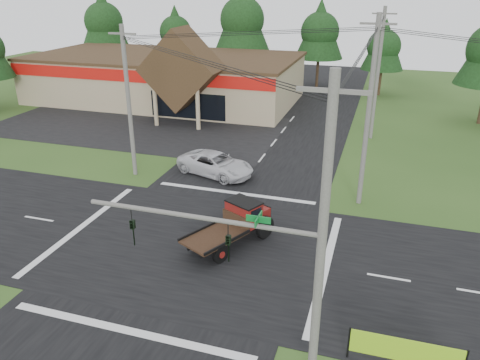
% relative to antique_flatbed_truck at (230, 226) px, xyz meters
% --- Properties ---
extents(ground, '(120.00, 120.00, 0.00)m').
position_rel_antique_flatbed_truck_xyz_m(ground, '(-1.79, -0.66, -1.12)').
color(ground, '#2C4C1B').
rests_on(ground, ground).
extents(road_ns, '(12.00, 120.00, 0.02)m').
position_rel_antique_flatbed_truck_xyz_m(road_ns, '(-1.79, -0.66, -1.11)').
color(road_ns, black).
rests_on(road_ns, ground).
extents(road_ew, '(120.00, 12.00, 0.02)m').
position_rel_antique_flatbed_truck_xyz_m(road_ew, '(-1.79, -0.66, -1.11)').
color(road_ew, black).
rests_on(road_ew, ground).
extents(parking_apron, '(28.00, 14.00, 0.02)m').
position_rel_antique_flatbed_truck_xyz_m(parking_apron, '(-15.79, 18.34, -1.11)').
color(parking_apron, black).
rests_on(parking_apron, ground).
extents(cvs_building, '(30.40, 18.20, 9.19)m').
position_rel_antique_flatbed_truck_xyz_m(cvs_building, '(-17.49, 28.91, 1.65)').
color(cvs_building, tan).
rests_on(cvs_building, ground).
extents(traffic_signal_mast, '(8.12, 0.24, 7.00)m').
position_rel_antique_flatbed_truck_xyz_m(traffic_signal_mast, '(4.03, -8.16, 3.30)').
color(traffic_signal_mast, '#595651').
rests_on(traffic_signal_mast, ground).
extents(utility_pole_nr, '(2.00, 0.30, 11.00)m').
position_rel_antique_flatbed_truck_xyz_m(utility_pole_nr, '(5.71, -8.16, 4.51)').
color(utility_pole_nr, '#595651').
rests_on(utility_pole_nr, ground).
extents(utility_pole_nw, '(2.00, 0.30, 10.50)m').
position_rel_antique_flatbed_truck_xyz_m(utility_pole_nw, '(-9.79, 7.34, 4.26)').
color(utility_pole_nw, '#595651').
rests_on(utility_pole_nw, ground).
extents(utility_pole_ne, '(2.00, 0.30, 11.50)m').
position_rel_antique_flatbed_truck_xyz_m(utility_pole_ne, '(6.21, 7.34, 4.77)').
color(utility_pole_ne, '#595651').
rests_on(utility_pole_ne, ground).
extents(utility_pole_n, '(2.00, 0.30, 11.20)m').
position_rel_antique_flatbed_truck_xyz_m(utility_pole_n, '(6.21, 21.34, 4.61)').
color(utility_pole_n, '#595651').
rests_on(utility_pole_n, ground).
extents(tree_row_a, '(6.72, 6.72, 12.12)m').
position_rel_antique_flatbed_truck_xyz_m(tree_row_a, '(-31.79, 39.34, 6.92)').
color(tree_row_a, '#332316').
rests_on(tree_row_a, ground).
extents(tree_row_b, '(5.60, 5.60, 10.10)m').
position_rel_antique_flatbed_truck_xyz_m(tree_row_b, '(-21.79, 41.34, 5.58)').
color(tree_row_b, '#332316').
rests_on(tree_row_b, ground).
extents(tree_row_c, '(7.28, 7.28, 13.13)m').
position_rel_antique_flatbed_truck_xyz_m(tree_row_c, '(-11.79, 40.34, 7.60)').
color(tree_row_c, '#332316').
rests_on(tree_row_c, ground).
extents(tree_row_d, '(6.16, 6.16, 11.11)m').
position_rel_antique_flatbed_truck_xyz_m(tree_row_d, '(-1.79, 41.34, 6.25)').
color(tree_row_d, '#332316').
rests_on(tree_row_d, ground).
extents(tree_row_e, '(5.04, 5.04, 9.09)m').
position_rel_antique_flatbed_truck_xyz_m(tree_row_e, '(6.21, 39.34, 4.91)').
color(tree_row_e, '#332316').
rests_on(tree_row_e, ground).
extents(antique_flatbed_truck, '(4.22, 5.73, 2.25)m').
position_rel_antique_flatbed_truck_xyz_m(antique_flatbed_truck, '(0.00, 0.00, 0.00)').
color(antique_flatbed_truck, '#5F130D').
rests_on(antique_flatbed_truck, ground).
extents(roadside_banner, '(4.08, 0.17, 1.39)m').
position_rel_antique_flatbed_truck_xyz_m(roadside_banner, '(8.81, -6.41, -0.43)').
color(roadside_banner, '#88C019').
rests_on(roadside_banner, ground).
extents(white_pickup, '(6.29, 4.26, 1.60)m').
position_rel_antique_flatbed_truck_xyz_m(white_pickup, '(-4.15, 9.09, -0.32)').
color(white_pickup, silver).
rests_on(white_pickup, ground).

